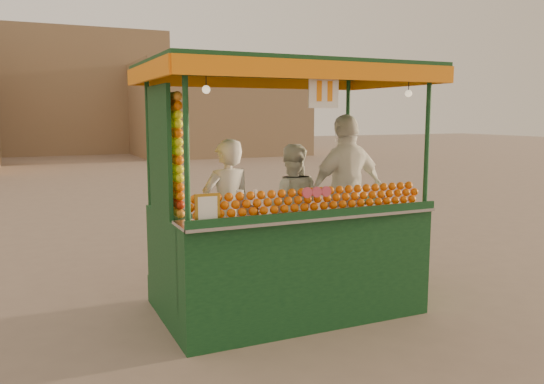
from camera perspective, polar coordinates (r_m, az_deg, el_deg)
name	(u,v)px	position (r m, az deg, el deg)	size (l,w,h in m)	color
ground	(315,308)	(6.55, 4.54, -11.95)	(90.00, 90.00, 0.00)	#725E52
building_right	(218,110)	(31.03, -5.67, 8.54)	(9.00, 6.00, 5.00)	#82654A
building_center	(39,93)	(35.41, -23.11, 9.50)	(14.00, 7.00, 7.00)	#82654A
juice_cart	(283,234)	(6.15, 1.15, -4.40)	(3.07, 1.99, 2.79)	#0E3418
vendor_left	(227,212)	(6.17, -4.70, -2.13)	(0.66, 0.49, 1.65)	white
vendor_middle	(291,206)	(6.88, 2.04, -1.46)	(0.92, 0.83, 1.55)	white
vendor_right	(347,191)	(6.91, 7.82, 0.06)	(1.18, 0.61, 1.92)	white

